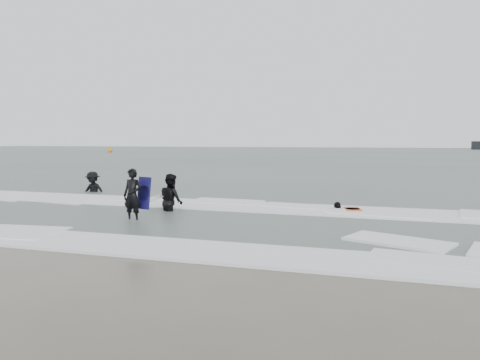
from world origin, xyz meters
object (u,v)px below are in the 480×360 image
(surfer_centre, at_px, (133,222))
(surfer_right_near, at_px, (338,212))
(surfer_breaker, at_px, (93,193))
(surfer_wading, at_px, (171,212))
(buoy, at_px, (110,151))

(surfer_centre, relative_size, surfer_right_near, 1.08)
(surfer_breaker, bearing_deg, surfer_centre, -48.72)
(surfer_centre, bearing_deg, surfer_wading, 87.39)
(surfer_breaker, bearing_deg, surfer_right_near, -13.12)
(surfer_centre, xyz_separation_m, surfer_breaker, (-5.85, 6.11, 0.00))
(buoy, bearing_deg, surfer_right_near, -50.79)
(surfer_right_near, bearing_deg, surfer_centre, -27.15)
(surfer_centre, bearing_deg, surfer_right_near, 38.67)
(surfer_right_near, relative_size, buoy, 0.90)
(surfer_centre, xyz_separation_m, surfer_wading, (0.21, 2.10, 0.00))
(surfer_right_near, bearing_deg, surfer_wading, -43.40)
(surfer_centre, height_order, surfer_wading, surfer_wading)
(surfer_wading, height_order, buoy, buoy)
(surfer_centre, bearing_deg, buoy, 127.68)
(surfer_wading, distance_m, buoy, 82.89)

